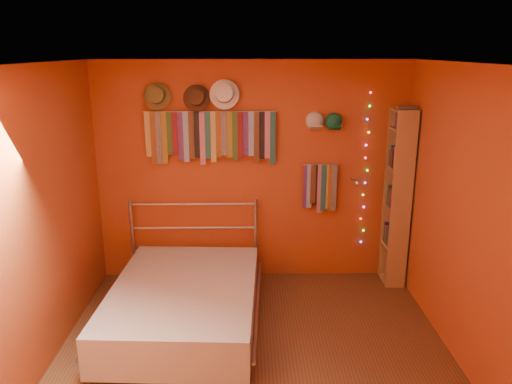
{
  "coord_description": "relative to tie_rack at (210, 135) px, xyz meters",
  "views": [
    {
      "loc": [
        -0.04,
        -3.74,
        2.6
      ],
      "look_at": [
        0.03,
        0.9,
        1.27
      ],
      "focal_mm": 35.0,
      "sensor_mm": 36.0,
      "label": 1
    }
  ],
  "objects": [
    {
      "name": "ceiling",
      "position": [
        0.46,
        -1.68,
        0.8
      ],
      "size": [
        3.5,
        3.5,
        0.02
      ],
      "primitive_type": "cube",
      "color": "white",
      "rests_on": "back_wall"
    },
    {
      "name": "fedora_white",
      "position": [
        0.16,
        -0.03,
        0.45
      ],
      "size": [
        0.32,
        0.17,
        0.32
      ],
      "rotation": [
        1.36,
        0.0,
        0.0
      ],
      "color": "white",
      "rests_on": "back_wall"
    },
    {
      "name": "cap_green",
      "position": [
        1.35,
        0.01,
        0.14
      ],
      "size": [
        0.18,
        0.23,
        0.18
      ],
      "color": "#186F47",
      "rests_on": "back_wall"
    },
    {
      "name": "fairy_lights",
      "position": [
        1.74,
        0.03,
        -0.41
      ],
      "size": [
        0.06,
        0.02,
        1.75
      ],
      "color": "#FF3333",
      "rests_on": "back_wall"
    },
    {
      "name": "ground",
      "position": [
        0.46,
        -1.68,
        -1.7
      ],
      "size": [
        3.5,
        3.5,
        0.0
      ],
      "primitive_type": "plane",
      "color": "brown",
      "rests_on": "ground"
    },
    {
      "name": "back_wall",
      "position": [
        0.46,
        0.07,
        -0.45
      ],
      "size": [
        3.5,
        0.02,
        2.5
      ],
      "primitive_type": "cube",
      "color": "#A73B1B",
      "rests_on": "ground"
    },
    {
      "name": "bed",
      "position": [
        -0.21,
        -1.04,
        -1.47
      ],
      "size": [
        1.55,
        2.03,
        0.96
      ],
      "rotation": [
        0.0,
        0.0,
        -0.05
      ],
      "color": "#A8A9AD",
      "rests_on": "ground"
    },
    {
      "name": "fedora_olive",
      "position": [
        -0.56,
        -0.03,
        0.43
      ],
      "size": [
        0.29,
        0.16,
        0.29
      ],
      "rotation": [
        1.36,
        0.0,
        0.0
      ],
      "color": "olive",
      "rests_on": "back_wall"
    },
    {
      "name": "tie_rack",
      "position": [
        0.0,
        0.0,
        0.0
      ],
      "size": [
        1.45,
        0.03,
        0.59
      ],
      "color": "#A8A9AD",
      "rests_on": "back_wall"
    },
    {
      "name": "left_wall",
      "position": [
        -1.29,
        -1.68,
        -0.45
      ],
      "size": [
        0.02,
        3.5,
        2.5
      ],
      "primitive_type": "cube",
      "color": "#A73B1B",
      "rests_on": "ground"
    },
    {
      "name": "bookshelf",
      "position": [
        2.12,
        -0.15,
        -0.68
      ],
      "size": [
        0.25,
        0.34,
        2.0
      ],
      "color": "#A17548",
      "rests_on": "ground"
    },
    {
      "name": "right_wall",
      "position": [
        2.21,
        -1.68,
        -0.45
      ],
      "size": [
        0.02,
        3.5,
        2.5
      ],
      "primitive_type": "cube",
      "color": "#A73B1B",
      "rests_on": "ground"
    },
    {
      "name": "reading_lamp",
      "position": [
        1.6,
        -0.17,
        -0.5
      ],
      "size": [
        0.07,
        0.3,
        0.09
      ],
      "color": "#A8A9AD",
      "rests_on": "back_wall"
    },
    {
      "name": "fedora_brown",
      "position": [
        -0.13,
        -0.03,
        0.41
      ],
      "size": [
        0.29,
        0.16,
        0.29
      ],
      "rotation": [
        1.36,
        0.0,
        0.0
      ],
      "color": "#442A18",
      "rests_on": "back_wall"
    },
    {
      "name": "cap_white",
      "position": [
        1.14,
        0.01,
        0.15
      ],
      "size": [
        0.19,
        0.24,
        0.19
      ],
      "color": "silver",
      "rests_on": "back_wall"
    },
    {
      "name": "small_tie_rack",
      "position": [
        1.23,
        -0.0,
        -0.59
      ],
      "size": [
        0.4,
        0.03,
        0.57
      ],
      "color": "#A8A9AD",
      "rests_on": "back_wall"
    }
  ]
}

